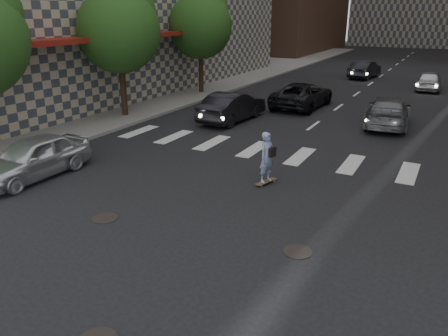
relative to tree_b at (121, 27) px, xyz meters
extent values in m
plane|color=black|center=(9.45, -11.14, -4.65)|extent=(160.00, 160.00, 0.00)
cube|color=gray|center=(-5.05, 8.86, -4.57)|extent=(13.00, 80.00, 0.15)
cube|color=black|center=(-1.75, -1.14, -2.65)|extent=(0.30, 14.00, 4.00)
cube|color=maroon|center=(-0.95, -1.14, -0.55)|extent=(1.60, 14.00, 0.25)
cylinder|color=#382619|center=(-0.05, -0.14, -3.10)|extent=(0.32, 0.32, 2.80)
sphere|color=#224C19|center=(-0.05, -0.14, -0.20)|extent=(4.20, 4.20, 4.20)
sphere|color=#224C19|center=(0.15, 0.46, 0.70)|extent=(2.80, 2.80, 2.80)
cylinder|color=#382619|center=(-0.05, 7.86, -3.10)|extent=(0.32, 0.32, 2.80)
sphere|color=#224C19|center=(-0.05, 7.86, -0.20)|extent=(4.20, 4.20, 4.20)
sphere|color=#224C19|center=(0.15, 8.46, 0.70)|extent=(2.80, 2.80, 2.80)
cylinder|color=black|center=(7.45, -9.94, -4.64)|extent=(0.70, 0.70, 0.02)
cylinder|color=black|center=(12.75, -9.14, -4.64)|extent=(0.70, 0.70, 0.02)
cube|color=brown|center=(10.39, -5.47, -4.56)|extent=(0.48, 0.92, 0.02)
cylinder|color=#2E9761|center=(10.22, -5.74, -4.62)|extent=(0.05, 0.07, 0.06)
cylinder|color=#2E9761|center=(10.37, -5.79, -4.62)|extent=(0.05, 0.07, 0.06)
cylinder|color=#2E9761|center=(10.41, -5.14, -4.62)|extent=(0.05, 0.07, 0.06)
cylinder|color=#2E9761|center=(10.57, -5.19, -4.62)|extent=(0.05, 0.07, 0.06)
imported|color=#939FD6|center=(10.39, -5.47, -3.71)|extent=(0.57, 0.71, 1.68)
cube|color=black|center=(10.58, -5.47, -3.51)|extent=(0.18, 0.29, 0.32)
imported|color=silver|center=(3.09, -8.59, -3.94)|extent=(1.72, 4.19, 1.42)
imported|color=black|center=(5.40, 1.86, -3.90)|extent=(1.90, 4.66, 1.50)
imported|color=slate|center=(12.68, 4.59, -3.93)|extent=(2.42, 5.09, 1.43)
imported|color=black|center=(7.51, 6.86, -3.92)|extent=(2.64, 5.33, 1.45)
imported|color=silver|center=(13.66, 16.86, -3.95)|extent=(1.80, 4.17, 1.40)
imported|color=black|center=(8.36, 20.86, -3.92)|extent=(2.04, 4.56, 1.45)
camera|label=1|loc=(15.48, -18.00, 0.78)|focal=35.00mm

